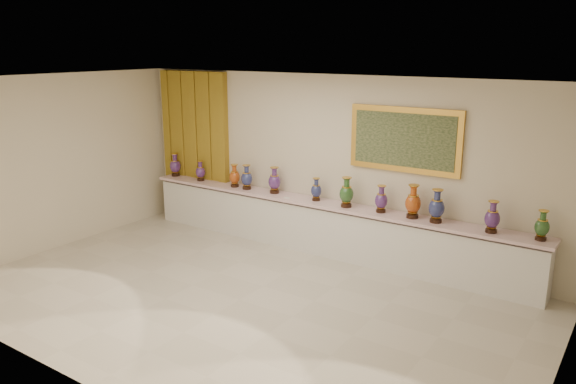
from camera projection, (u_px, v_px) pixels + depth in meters
The scene contains 16 objects.
ground at pixel (240, 300), 7.85m from camera, with size 8.00×8.00×0.00m, color beige.
room at pixel (223, 146), 10.67m from camera, with size 8.00×8.00×8.00m.
counter at pixel (323, 228), 9.56m from camera, with size 7.28×0.48×0.90m.
vase_0 at pixel (175, 166), 11.26m from camera, with size 0.22×0.22×0.46m.
vase_1 at pixel (200, 172), 10.87m from camera, with size 0.21×0.21×0.39m.
vase_2 at pixel (235, 177), 10.39m from camera, with size 0.22×0.22×0.43m.
vase_3 at pixel (247, 178), 10.22m from camera, with size 0.23×0.23×0.45m.
vase_4 at pixel (274, 181), 9.95m from camera, with size 0.28×0.28×0.47m.
vase_5 at pixel (316, 190), 9.48m from camera, with size 0.21×0.21×0.39m.
vase_6 at pixel (346, 194), 9.08m from camera, with size 0.25×0.25×0.50m.
vase_7 at pixel (381, 200), 8.80m from camera, with size 0.24×0.24×0.43m.
vase_8 at pixel (413, 203), 8.51m from camera, with size 0.27×0.27×0.52m.
vase_9 at pixel (437, 208), 8.29m from camera, with size 0.23×0.23×0.51m.
vase_10 at pixel (492, 218), 7.84m from camera, with size 0.22×0.22×0.46m.
vase_11 at pixel (542, 227), 7.54m from camera, with size 0.22×0.22×0.42m.
label_card at pixel (287, 198), 9.67m from camera, with size 0.10×0.06×0.00m, color white.
Camera 1 is at (4.59, -5.60, 3.45)m, focal length 35.00 mm.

